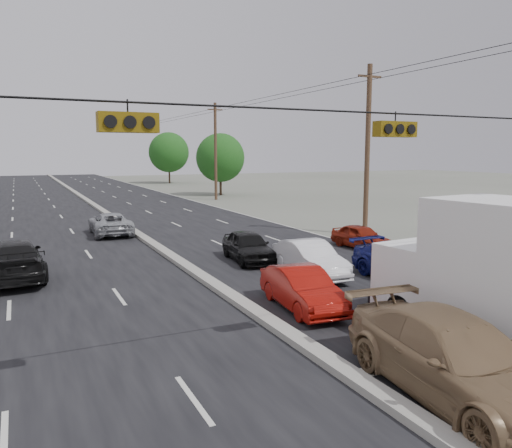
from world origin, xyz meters
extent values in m
plane|color=#606356|center=(0.00, 0.00, 0.00)|extent=(200.00, 200.00, 0.00)
cube|color=black|center=(0.00, 30.00, 0.00)|extent=(20.00, 160.00, 0.02)
cube|color=gray|center=(0.00, 30.00, 0.10)|extent=(0.50, 160.00, 0.20)
cylinder|color=#422D1E|center=(12.50, 15.00, 5.00)|extent=(0.30, 0.30, 10.00)
cube|color=#422D1E|center=(12.50, 15.00, 9.30)|extent=(1.60, 0.12, 0.12)
cylinder|color=#422D1E|center=(12.50, 40.00, 5.00)|extent=(0.30, 0.30, 10.00)
cube|color=#422D1E|center=(12.50, 40.00, 9.30)|extent=(1.60, 0.12, 0.12)
cylinder|color=black|center=(0.00, 0.00, 5.80)|extent=(25.00, 0.04, 0.04)
cube|color=#72590C|center=(-4.50, 0.00, 5.45)|extent=(1.05, 0.30, 0.35)
cube|color=#72590C|center=(1.50, 0.00, 5.45)|extent=(1.05, 0.30, 0.35)
cylinder|color=#382619|center=(15.00, 45.00, 1.26)|extent=(0.28, 0.28, 2.52)
sphere|color=#144A13|center=(15.00, 45.00, 4.34)|extent=(5.60, 5.60, 5.60)
cylinder|color=#382619|center=(16.00, 70.00, 1.44)|extent=(0.28, 0.28, 2.88)
sphere|color=#144A13|center=(16.00, 70.00, 4.96)|extent=(6.40, 6.40, 6.40)
cube|color=black|center=(4.63, -0.84, 0.48)|extent=(3.11, 7.61, 0.26)
cube|color=white|center=(4.38, 1.85, 1.32)|extent=(2.72, 2.24, 1.91)
cylinder|color=black|center=(3.30, 1.48, 0.48)|extent=(0.40, 0.98, 0.95)
cylinder|color=black|center=(5.52, 1.69, 0.48)|extent=(0.40, 0.98, 0.95)
imported|color=#896B4A|center=(1.40, -2.17, 0.81)|extent=(2.82, 5.79, 1.62)
imported|color=#950F09|center=(1.59, 4.13, 0.66)|extent=(1.76, 4.09, 1.31)
imported|color=black|center=(3.00, 11.25, 0.69)|extent=(2.05, 4.20, 1.38)
imported|color=white|center=(4.05, 7.65, 0.70)|extent=(1.81, 4.37, 1.41)
imported|color=navy|center=(7.00, 5.41, 0.71)|extent=(2.24, 4.99, 1.42)
imported|color=maroon|center=(9.54, 11.53, 0.61)|extent=(1.73, 3.68, 1.22)
imported|color=black|center=(-6.68, 12.21, 0.78)|extent=(2.52, 5.52, 1.57)
imported|color=#94969B|center=(-1.40, 21.57, 0.67)|extent=(2.38, 4.88, 1.34)
camera|label=1|loc=(-6.33, -9.02, 4.93)|focal=35.00mm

